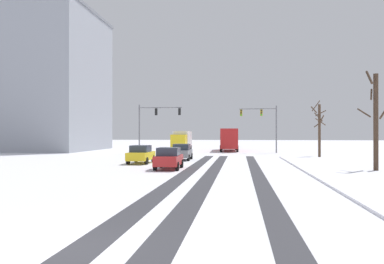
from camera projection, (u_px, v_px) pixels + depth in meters
name	position (u px, v px, depth m)	size (l,w,h in m)	color
ground_plane	(60.00, 249.00, 8.83)	(300.00, 300.00, 0.00)	white
wheel_track_left_lane	(188.00, 172.00, 26.26)	(0.99, 38.81, 0.01)	#38383D
wheel_track_right_lane	(257.00, 173.00, 25.68)	(0.85, 38.81, 0.01)	#38383D
wheel_track_center	(212.00, 173.00, 26.05)	(0.93, 38.81, 0.01)	#38383D
sidewalk_kerb_right	(346.00, 176.00, 23.28)	(4.00, 38.81, 0.12)	white
traffic_signal_far_right	(263.00, 120.00, 52.94)	(5.14, 0.54, 6.50)	slate
traffic_signal_far_left	(154.00, 119.00, 50.75)	(5.78, 0.45, 6.50)	slate
car_grey_lead	(182.00, 152.00, 38.44)	(1.89, 4.13, 1.62)	slate
car_yellow_cab_second	(141.00, 154.00, 34.15)	(1.85, 4.11, 1.62)	yellow
car_red_third	(169.00, 158.00, 28.67)	(1.93, 4.15, 1.62)	red
bus_oncoming	(229.00, 138.00, 59.08)	(2.94, 11.08, 3.38)	#B21E1E
box_truck_delivery	(182.00, 140.00, 57.12)	(2.32, 7.41, 3.02)	yellow
bare_tree_sidewalk_mid	(376.00, 119.00, 27.63)	(1.95, 1.90, 7.28)	#423023
bare_tree_sidewalk_far	(319.00, 128.00, 43.50)	(1.70, 1.69, 6.50)	#4C3828
office_building_far_left_block	(12.00, 82.00, 62.09)	(27.88, 18.02, 22.10)	#9399A3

